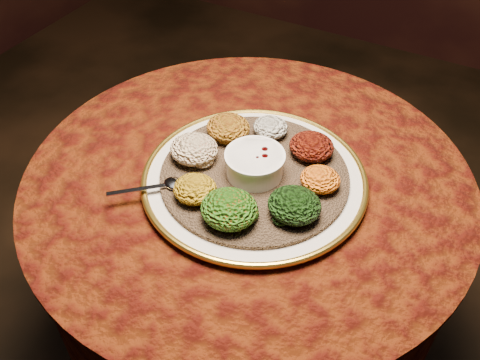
% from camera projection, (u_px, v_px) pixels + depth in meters
% --- Properties ---
extents(table, '(0.96, 0.96, 0.73)m').
position_uv_depth(table, '(247.00, 230.00, 1.26)').
color(table, black).
rests_on(table, ground).
extents(platter, '(0.56, 0.56, 0.02)m').
position_uv_depth(platter, '(254.00, 179.00, 1.11)').
color(platter, beige).
rests_on(platter, table).
extents(injera, '(0.51, 0.51, 0.01)m').
position_uv_depth(injera, '(254.00, 175.00, 1.10)').
color(injera, brown).
rests_on(injera, platter).
extents(stew_bowl, '(0.12, 0.12, 0.05)m').
position_uv_depth(stew_bowl, '(255.00, 163.00, 1.08)').
color(stew_bowl, white).
rests_on(stew_bowl, injera).
extents(spoon, '(0.13, 0.11, 0.01)m').
position_uv_depth(spoon, '(169.00, 184.00, 1.07)').
color(spoon, silver).
rests_on(spoon, injera).
extents(portion_ayib, '(0.08, 0.07, 0.04)m').
position_uv_depth(portion_ayib, '(270.00, 127.00, 1.18)').
color(portion_ayib, beige).
rests_on(portion_ayib, injera).
extents(portion_kitfo, '(0.10, 0.09, 0.05)m').
position_uv_depth(portion_kitfo, '(312.00, 146.00, 1.13)').
color(portion_kitfo, black).
rests_on(portion_kitfo, injera).
extents(portion_tikil, '(0.08, 0.08, 0.04)m').
position_uv_depth(portion_tikil, '(320.00, 179.00, 1.06)').
color(portion_tikil, '#BA860F').
rests_on(portion_tikil, injera).
extents(portion_gomen, '(0.10, 0.10, 0.05)m').
position_uv_depth(portion_gomen, '(294.00, 205.00, 1.00)').
color(portion_gomen, black).
rests_on(portion_gomen, injera).
extents(portion_mixveg, '(0.11, 0.10, 0.05)m').
position_uv_depth(portion_mixveg, '(229.00, 209.00, 0.99)').
color(portion_mixveg, '#9C2B0A').
rests_on(portion_mixveg, injera).
extents(portion_kik, '(0.09, 0.08, 0.04)m').
position_uv_depth(portion_kik, '(195.00, 189.00, 1.04)').
color(portion_kik, '#B98910').
rests_on(portion_kik, injera).
extents(portion_timatim, '(0.10, 0.10, 0.05)m').
position_uv_depth(portion_timatim, '(194.00, 149.00, 1.12)').
color(portion_timatim, maroon).
rests_on(portion_timatim, injera).
extents(portion_shiro, '(0.10, 0.09, 0.05)m').
position_uv_depth(portion_shiro, '(228.00, 128.00, 1.17)').
color(portion_shiro, '#8F5E11').
rests_on(portion_shiro, injera).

